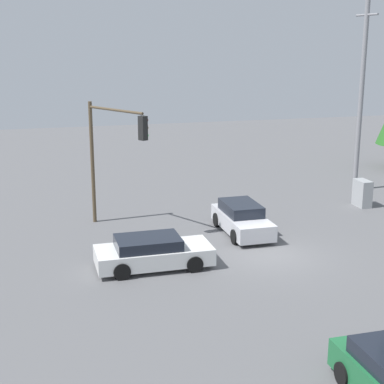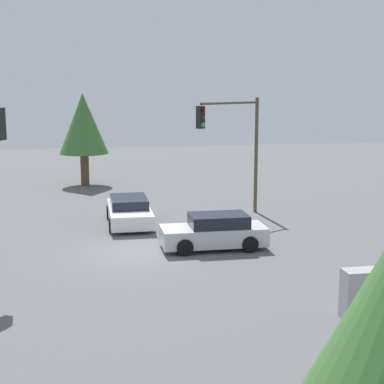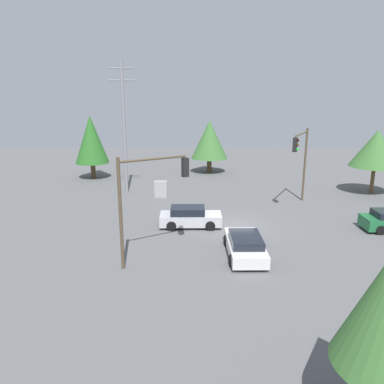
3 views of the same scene
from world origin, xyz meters
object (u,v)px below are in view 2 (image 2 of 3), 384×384
(sedan_white, at_px, (129,211))
(electrical_cabinet, at_px, (362,294))
(traffic_signal_cross, at_px, (234,136))
(sedan_silver, at_px, (215,232))

(sedan_white, xyz_separation_m, electrical_cabinet, (-5.67, 12.74, 0.10))
(sedan_white, height_order, traffic_signal_cross, traffic_signal_cross)
(sedan_silver, distance_m, electrical_cabinet, 8.26)
(sedan_silver, bearing_deg, traffic_signal_cross, -21.43)
(sedan_white, relative_size, sedan_silver, 1.08)
(electrical_cabinet, bearing_deg, sedan_white, -66.01)
(traffic_signal_cross, height_order, electrical_cabinet, traffic_signal_cross)
(sedan_silver, xyz_separation_m, traffic_signal_cross, (-2.21, -5.63, 3.41))
(sedan_white, relative_size, traffic_signal_cross, 0.77)
(sedan_silver, bearing_deg, sedan_white, 32.43)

